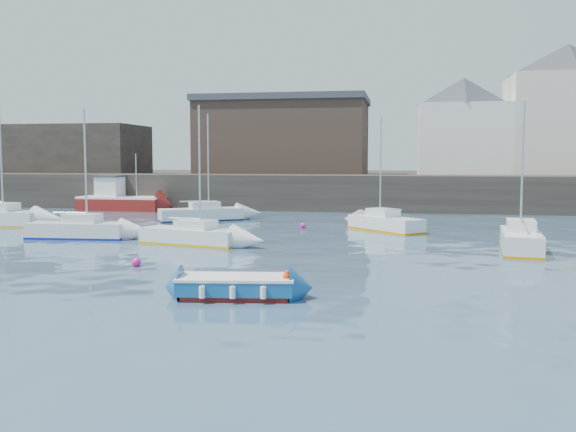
% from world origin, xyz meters
% --- Properties ---
extents(water, '(220.00, 220.00, 0.00)m').
position_xyz_m(water, '(0.00, 0.00, 0.00)').
color(water, '#2D4760').
rests_on(water, ground).
extents(quay_wall, '(90.00, 5.00, 3.00)m').
position_xyz_m(quay_wall, '(0.00, 35.00, 1.50)').
color(quay_wall, '#28231E').
rests_on(quay_wall, ground).
extents(land_strip, '(90.00, 32.00, 2.80)m').
position_xyz_m(land_strip, '(0.00, 53.00, 1.40)').
color(land_strip, '#28231E').
rests_on(land_strip, ground).
extents(bldg_east_a, '(13.36, 13.36, 11.80)m').
position_xyz_m(bldg_east_a, '(20.00, 42.00, 8.81)').
color(bldg_east_a, beige).
rests_on(bldg_east_a, land_strip).
extents(bldg_east_d, '(11.14, 11.14, 8.95)m').
position_xyz_m(bldg_east_d, '(11.00, 41.50, 7.36)').
color(bldg_east_d, white).
rests_on(bldg_east_d, land_strip).
extents(warehouse, '(16.40, 10.40, 7.60)m').
position_xyz_m(warehouse, '(-6.00, 43.00, 6.62)').
color(warehouse, '#3D2D26').
rests_on(warehouse, land_strip).
extents(bldg_west, '(14.00, 8.00, 5.00)m').
position_xyz_m(bldg_west, '(-28.00, 42.00, 5.30)').
color(bldg_west, '#353028').
rests_on(bldg_west, land_strip).
extents(blue_dinghy, '(3.86, 2.17, 0.70)m').
position_xyz_m(blue_dinghy, '(0.57, -0.40, 0.39)').
color(blue_dinghy, maroon).
rests_on(blue_dinghy, ground).
extents(fishing_boat, '(7.34, 2.95, 4.81)m').
position_xyz_m(fishing_boat, '(-18.19, 31.51, 0.93)').
color(fishing_boat, maroon).
rests_on(fishing_boat, ground).
extents(sailboat_a, '(5.54, 2.06, 7.09)m').
position_xyz_m(sailboat_a, '(-11.88, 12.75, 0.50)').
color(sailboat_a, silver).
rests_on(sailboat_a, ground).
extents(sailboat_b, '(5.76, 3.19, 7.06)m').
position_xyz_m(sailboat_b, '(-4.94, 11.58, 0.46)').
color(sailboat_b, silver).
rests_on(sailboat_b, ground).
extents(sailboat_c, '(2.31, 5.54, 7.10)m').
position_xyz_m(sailboat_c, '(11.24, 11.94, 0.54)').
color(sailboat_c, silver).
rests_on(sailboat_c, ground).
extents(sailboat_f, '(4.86, 5.05, 6.91)m').
position_xyz_m(sailboat_f, '(4.66, 19.63, 0.49)').
color(sailboat_f, silver).
rests_on(sailboat_f, ground).
extents(sailboat_h, '(5.99, 4.61, 7.53)m').
position_xyz_m(sailboat_h, '(-8.40, 23.80, 0.49)').
color(sailboat_h, silver).
rests_on(sailboat_h, ground).
extents(buoy_near, '(0.38, 0.38, 0.38)m').
position_xyz_m(buoy_near, '(-4.96, 4.63, 0.00)').
color(buoy_near, '#EC1A8E').
rests_on(buoy_near, ground).
extents(buoy_mid, '(0.45, 0.45, 0.45)m').
position_xyz_m(buoy_mid, '(10.89, 10.87, 0.00)').
color(buoy_mid, '#EC1A8E').
rests_on(buoy_mid, ground).
extents(buoy_far, '(0.37, 0.37, 0.37)m').
position_xyz_m(buoy_far, '(-0.51, 20.17, 0.00)').
color(buoy_far, '#EC1A8E').
rests_on(buoy_far, ground).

